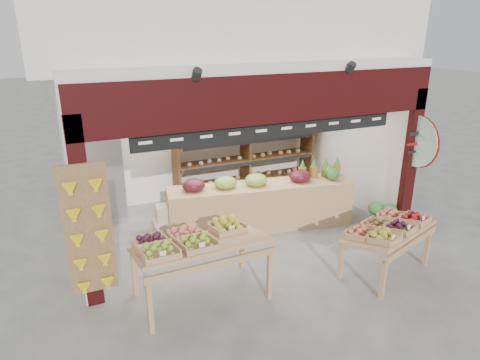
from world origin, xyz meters
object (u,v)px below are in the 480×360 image
object	(u,v)px
refrigerator	(103,170)
mid_counter	(260,204)
cardboard_stack	(177,222)
display_table_left	(191,243)
watermelon_pile	(386,221)
back_shelving	(246,143)
display_table_right	(388,229)

from	to	relation	value
refrigerator	mid_counter	size ratio (longest dim) A/B	0.57
cardboard_stack	display_table_left	world-z (taller)	display_table_left
display_table_left	watermelon_pile	world-z (taller)	display_table_left
back_shelving	display_table_left	bearing A→B (deg)	-125.09
back_shelving	mid_counter	size ratio (longest dim) A/B	0.92
back_shelving	display_table_right	bearing A→B (deg)	-80.89
mid_counter	cardboard_stack	bearing A→B (deg)	165.12
mid_counter	display_table_right	xyz separation A→B (m)	(1.07, -2.20, 0.26)
display_table_left	display_table_right	size ratio (longest dim) A/B	1.10
refrigerator	display_table_right	bearing A→B (deg)	-36.76
cardboard_stack	display_table_right	size ratio (longest dim) A/B	0.57
display_table_right	display_table_left	bearing A→B (deg)	169.65
refrigerator	display_table_left	xyz separation A→B (m)	(0.72, -3.32, -0.12)
display_table_right	mid_counter	bearing A→B (deg)	115.89
back_shelving	watermelon_pile	distance (m)	3.36
display_table_left	mid_counter	bearing A→B (deg)	41.63
back_shelving	cardboard_stack	world-z (taller)	back_shelving
back_shelving	display_table_right	xyz separation A→B (m)	(0.62, -3.84, -0.47)
mid_counter	back_shelving	bearing A→B (deg)	74.64
refrigerator	cardboard_stack	world-z (taller)	refrigerator
refrigerator	watermelon_pile	world-z (taller)	refrigerator
back_shelving	watermelon_pile	size ratio (longest dim) A/B	4.40
display_table_right	watermelon_pile	bearing A→B (deg)	47.11
cardboard_stack	display_table_left	distance (m)	2.20
watermelon_pile	display_table_right	bearing A→B (deg)	-132.89
back_shelving	cardboard_stack	size ratio (longest dim) A/B	3.46
watermelon_pile	mid_counter	bearing A→B (deg)	151.15
back_shelving	watermelon_pile	bearing A→B (deg)	-59.96
refrigerator	display_table_left	distance (m)	3.40
cardboard_stack	refrigerator	bearing A→B (deg)	130.76
mid_counter	watermelon_pile	world-z (taller)	mid_counter
watermelon_pile	cardboard_stack	bearing A→B (deg)	156.72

